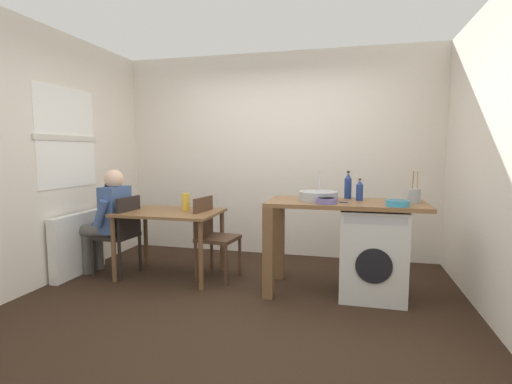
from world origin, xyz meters
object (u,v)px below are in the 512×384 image
Objects in this scene: chair_person_seat at (121,231)px; mixing_bowl at (327,200)px; utensil_crock at (415,196)px; vase at (186,202)px; bottle_tall_green at (348,186)px; washing_machine at (372,253)px; seated_person at (109,216)px; colander at (398,203)px; bottle_squat_brown at (360,191)px; chair_opposite at (212,233)px; dining_table at (170,220)px.

mixing_bowl reaches higher than chair_person_seat.
vase is (-2.39, 0.13, -0.15)m from utensil_crock.
bottle_tall_green is 0.95× the size of utensil_crock.
washing_machine is 2.07m from vase.
vase is at bearing -68.75° from chair_person_seat.
chair_person_seat is 3.12m from utensil_crock.
seated_person is 6.16× the size of vase.
utensil_crock is at bearing -84.12° from seated_person.
washing_machine is 2.87× the size of utensil_crock.
utensil_crock is 1.50× the size of colander.
washing_machine is 4.42× the size of vase.
seated_person reaches higher than washing_machine.
colander is at bearing -10.24° from vase.
bottle_tall_green is 1.31× the size of bottle_squat_brown.
bottle_tall_green is 0.18m from bottle_squat_brown.
chair_opposite is at bearing -175.84° from bottle_tall_green.
chair_opposite is 1.55m from bottle_tall_green.
dining_table is at bearing -146.31° from vase.
chair_person_seat reaches higher than washing_machine.
utensil_crock is at bearing 8.10° from washing_machine.
bottle_squat_brown reaches higher than chair_person_seat.
vase is at bearing 33.69° from dining_table.
mixing_bowl is 0.62m from colander.
bottle_tall_green is 1.42× the size of colander.
utensil_crock is 2.39m from vase.
chair_opposite is 4.15× the size of bottle_squat_brown.
dining_table is at bearing 177.86° from washing_machine.
chair_person_seat is 1.04m from chair_opposite.
seated_person reaches higher than colander.
vase reaches higher than washing_machine.
bottle_squat_brown is 0.46m from colander.
washing_machine is at bearing -45.24° from bottle_tall_green.
bottle_squat_brown is at bearing -50.40° from bottle_tall_green.
seated_person reaches higher than chair_person_seat.
dining_table is at bearing -175.10° from bottle_tall_green.
chair_person_seat is 2.33m from mixing_bowl.
chair_person_seat is (-0.55, -0.11, -0.14)m from dining_table.
chair_person_seat and chair_opposite have the same top height.
mixing_bowl is at bearing -162.64° from utensil_crock.
bottle_tall_green is at bearing 4.90° from dining_table.
bottle_tall_green reaches higher than chair_person_seat.
vase is at bearing 169.76° from colander.
colander reaches higher than mixing_bowl.
chair_person_seat is at bearing -173.73° from bottle_tall_green.
mixing_bowl reaches higher than washing_machine.
chair_opposite is (1.02, 0.17, 0.00)m from chair_person_seat.
chair_opposite reaches higher than dining_table.
mixing_bowl reaches higher than chair_opposite.
bottle_tall_green reaches higher than chair_opposite.
bottle_tall_green is (-0.24, 0.25, 0.62)m from washing_machine.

